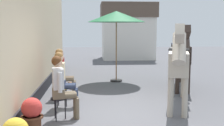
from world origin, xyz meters
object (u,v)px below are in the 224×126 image
(seated_visitor_far, at_px, (63,70))
(flower_planter_middle, at_px, (32,113))
(seated_visitor_near, at_px, (61,84))
(satchel_bag, at_px, (71,85))
(saddled_horse_far, at_px, (181,53))
(cafe_parasol, at_px, (116,17))
(seated_visitor_middle, at_px, (63,76))
(saddled_horse_near, at_px, (178,61))

(seated_visitor_far, xyz_separation_m, flower_planter_middle, (-0.34, -2.68, -0.44))
(seated_visitor_near, height_order, satchel_bag, seated_visitor_near)
(saddled_horse_far, relative_size, satchel_bag, 10.57)
(satchel_bag, bearing_deg, saddled_horse_far, 56.02)
(cafe_parasol, height_order, satchel_bag, cafe_parasol)
(seated_visitor_middle, relative_size, seated_visitor_far, 1.00)
(seated_visitor_middle, bearing_deg, satchel_bag, 88.47)
(saddled_horse_far, xyz_separation_m, satchel_bag, (-3.56, 0.20, -1.06))
(saddled_horse_near, xyz_separation_m, cafe_parasol, (-1.22, 3.59, 1.20))
(saddled_horse_far, bearing_deg, seated_visitor_middle, -151.02)
(seated_visitor_near, height_order, seated_visitor_middle, same)
(saddled_horse_far, bearing_deg, seated_visitor_far, -165.80)
(saddled_horse_far, height_order, satchel_bag, saddled_horse_far)
(cafe_parasol, relative_size, satchel_bag, 9.21)
(saddled_horse_near, bearing_deg, saddled_horse_far, 71.17)
(saddled_horse_far, relative_size, cafe_parasol, 1.15)
(flower_planter_middle, relative_size, satchel_bag, 2.29)
(seated_visitor_near, distance_m, seated_visitor_far, 2.06)
(saddled_horse_near, bearing_deg, seated_visitor_middle, 175.41)
(seated_visitor_middle, height_order, saddled_horse_near, saddled_horse_near)
(seated_visitor_far, distance_m, satchel_bag, 1.34)
(seated_visitor_near, relative_size, seated_visitor_middle, 1.00)
(seated_visitor_far, distance_m, saddled_horse_near, 3.25)
(seated_visitor_far, distance_m, flower_planter_middle, 2.73)
(seated_visitor_middle, distance_m, satchel_bag, 2.31)
(saddled_horse_near, relative_size, saddled_horse_far, 0.98)
(seated_visitor_near, bearing_deg, seated_visitor_far, 94.65)
(seated_visitor_middle, relative_size, saddled_horse_near, 0.48)
(saddled_horse_far, bearing_deg, flower_planter_middle, -138.32)
(seated_visitor_middle, distance_m, saddled_horse_far, 4.15)
(seated_visitor_middle, bearing_deg, flower_planter_middle, -105.46)
(seated_visitor_near, height_order, saddled_horse_near, saddled_horse_near)
(saddled_horse_far, xyz_separation_m, flower_planter_middle, (-4.07, -3.62, -0.82))
(seated_visitor_middle, bearing_deg, seated_visitor_far, 95.67)
(seated_visitor_near, bearing_deg, flower_planter_middle, -129.36)
(seated_visitor_middle, distance_m, cafe_parasol, 4.06)
(saddled_horse_near, relative_size, cafe_parasol, 1.13)
(seated_visitor_far, bearing_deg, satchel_bag, 81.84)
(seated_visitor_far, relative_size, cafe_parasol, 0.54)
(saddled_horse_near, height_order, saddled_horse_far, same)
(seated_visitor_middle, distance_m, flower_planter_middle, 1.73)
(saddled_horse_far, bearing_deg, satchel_bag, 176.74)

